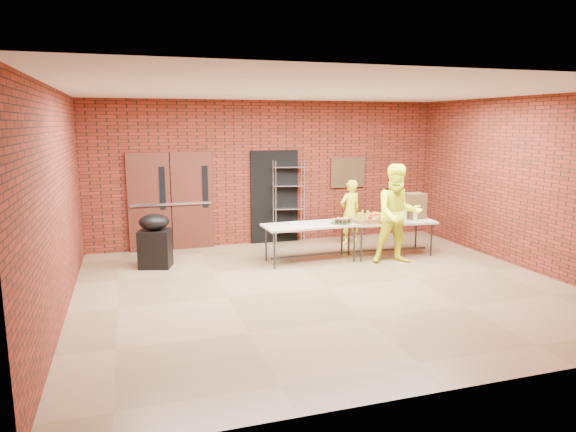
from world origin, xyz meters
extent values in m
cube|color=brown|center=(0.00, 0.00, -0.02)|extent=(8.00, 7.00, 0.04)
cube|color=silver|center=(0.00, 0.00, 3.22)|extent=(8.00, 7.00, 0.04)
cube|color=maroon|center=(0.00, 3.52, 1.60)|extent=(8.00, 0.04, 3.20)
cube|color=maroon|center=(0.00, -3.52, 1.60)|extent=(8.00, 0.04, 3.20)
cube|color=maroon|center=(-4.02, 0.00, 1.60)|extent=(0.04, 7.00, 3.20)
cube|color=maroon|center=(4.02, 0.00, 1.60)|extent=(0.04, 7.00, 3.20)
cube|color=#411912|center=(-2.65, 3.44, 1.05)|extent=(0.88, 0.08, 2.10)
cube|color=#411912|center=(-1.75, 3.44, 1.05)|extent=(0.88, 0.08, 2.10)
cube|color=black|center=(-2.37, 3.39, 1.35)|extent=(0.12, 0.02, 0.90)
cube|color=black|center=(-1.47, 3.39, 1.35)|extent=(0.12, 0.02, 0.90)
cube|color=silver|center=(-2.20, 3.38, 1.00)|extent=(1.70, 0.04, 0.05)
cube|color=black|center=(0.10, 3.46, 1.05)|extent=(1.10, 0.06, 2.10)
cube|color=#43331A|center=(1.90, 3.45, 1.55)|extent=(0.85, 0.04, 0.70)
cube|color=tan|center=(0.30, 1.62, 0.73)|extent=(1.86, 0.84, 0.04)
cube|color=#2C2C31|center=(0.30, 1.62, 0.12)|extent=(1.63, 0.11, 0.03)
cylinder|color=#2C2C31|center=(-0.51, 1.92, 0.36)|extent=(0.04, 0.04, 0.71)
cylinder|color=#2C2C31|center=(1.12, 1.92, 0.36)|extent=(0.04, 0.04, 0.71)
cylinder|color=#2C2C31|center=(-0.51, 1.31, 0.36)|extent=(0.04, 0.04, 0.71)
cylinder|color=#2C2C31|center=(1.12, 1.31, 0.36)|extent=(0.04, 0.04, 0.71)
cube|color=tan|center=(2.04, 1.58, 0.71)|extent=(1.84, 0.92, 0.04)
cube|color=#2C2C31|center=(2.04, 1.58, 0.12)|extent=(1.58, 0.20, 0.03)
cylinder|color=#2C2C31|center=(1.25, 1.88, 0.35)|extent=(0.04, 0.04, 0.69)
cylinder|color=#2C2C31|center=(2.83, 1.88, 0.35)|extent=(0.04, 0.04, 0.69)
cylinder|color=#2C2C31|center=(1.25, 1.28, 0.35)|extent=(0.04, 0.04, 0.69)
cylinder|color=#2C2C31|center=(2.83, 1.28, 0.35)|extent=(0.04, 0.04, 0.69)
cube|color=#A77643|center=(1.37, 1.47, 0.76)|extent=(0.42, 0.33, 0.07)
cube|color=#A77643|center=(1.77, 1.69, 0.77)|extent=(0.50, 0.39, 0.08)
cube|color=#A77643|center=(1.62, 1.46, 0.76)|extent=(0.43, 0.33, 0.07)
cylinder|color=#124418|center=(0.92, 1.51, 0.76)|extent=(0.43, 0.43, 0.02)
cube|color=silver|center=(-0.03, 1.63, 0.78)|extent=(0.18, 0.12, 0.06)
cube|color=#533A1C|center=(2.64, 1.68, 1.00)|extent=(0.40, 0.36, 0.53)
cylinder|color=silver|center=(2.32, 1.50, 0.86)|extent=(0.09, 0.09, 0.26)
cylinder|color=silver|center=(2.49, 1.38, 0.85)|extent=(0.08, 0.08, 0.25)
cylinder|color=silver|center=(2.36, 1.59, 0.85)|extent=(0.08, 0.08, 0.23)
cube|color=black|center=(-2.63, 2.11, 0.36)|extent=(0.68, 0.61, 0.72)
ellipsoid|color=black|center=(-2.63, 2.11, 0.88)|extent=(0.67, 0.62, 0.31)
imported|color=#F3FB1B|center=(1.69, 2.79, 0.73)|extent=(0.59, 0.45, 1.45)
imported|color=#F3FB1B|center=(1.90, 1.05, 0.97)|extent=(1.07, 0.92, 1.93)
camera|label=1|loc=(-3.06, -7.64, 2.71)|focal=32.00mm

